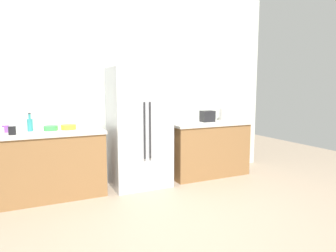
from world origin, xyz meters
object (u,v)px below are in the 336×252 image
object	(u,v)px
cup_b	(0,132)
bowl_a	(69,127)
rice_cooker	(226,112)
bottle_a	(30,124)
toaster	(207,116)
cup_c	(6,129)
refrigerator	(139,128)
bowl_b	(51,128)
cup_a	(12,131)

from	to	relation	value
cup_b	bowl_a	xyz separation A→B (m)	(0.80, 0.21, -0.01)
rice_cooker	bottle_a	xyz separation A→B (m)	(-3.05, 0.08, -0.07)
toaster	rice_cooker	size ratio (longest dim) A/B	0.67
toaster	cup_c	world-z (taller)	toaster
toaster	rice_cooker	xyz separation A→B (m)	(0.36, -0.01, 0.06)
rice_cooker	cup_b	xyz separation A→B (m)	(-3.37, -0.18, -0.11)
refrigerator	bowl_b	xyz separation A→B (m)	(-1.20, 0.12, 0.05)
cup_b	rice_cooker	bearing A→B (deg)	3.00
rice_cooker	cup_a	xyz separation A→B (m)	(-3.25, -0.16, -0.11)
refrigerator	toaster	world-z (taller)	refrigerator
bowl_a	cup_b	bearing A→B (deg)	-164.95
cup_a	bowl_a	size ratio (longest dim) A/B	0.52
cup_c	refrigerator	bearing A→B (deg)	-6.18
cup_a	bottle_a	bearing A→B (deg)	49.32
cup_b	bowl_b	size ratio (longest dim) A/B	0.53
cup_c	bottle_a	bearing A→B (deg)	-4.25
bottle_a	cup_a	distance (m)	0.31
toaster	cup_b	world-z (taller)	toaster
cup_a	bowl_a	bearing A→B (deg)	16.02
toaster	bowl_a	xyz separation A→B (m)	(-2.21, 0.03, -0.06)
rice_cooker	bowl_a	bearing A→B (deg)	179.15
rice_cooker	bowl_b	distance (m)	2.80
refrigerator	toaster	xyz separation A→B (m)	(1.24, 0.10, 0.11)
cup_b	bowl_b	world-z (taller)	cup_b
refrigerator	rice_cooker	bearing A→B (deg)	3.15
toaster	cup_c	bearing A→B (deg)	178.32
cup_b	bowl_a	bearing A→B (deg)	15.05
rice_cooker	bowl_a	world-z (taller)	rice_cooker
toaster	cup_b	size ratio (longest dim) A/B	2.27
refrigerator	cup_a	xyz separation A→B (m)	(-1.65, -0.07, 0.07)
cup_c	cup_a	bearing A→B (deg)	-72.42
rice_cooker	cup_c	world-z (taller)	rice_cooker
rice_cooker	cup_c	bearing A→B (deg)	178.29
bowl_a	bowl_b	bearing A→B (deg)	-178.31
toaster	cup_b	xyz separation A→B (m)	(-3.01, -0.19, -0.05)
cup_b	bowl_a	distance (m)	0.83
cup_b	refrigerator	bearing A→B (deg)	2.86
refrigerator	toaster	size ratio (longest dim) A/B	8.05
rice_cooker	toaster	bearing A→B (deg)	178.02
cup_b	bowl_a	world-z (taller)	cup_b
bowl_a	rice_cooker	bearing A→B (deg)	-0.85
rice_cooker	cup_b	size ratio (longest dim) A/B	3.37
rice_cooker	cup_a	size ratio (longest dim) A/B	3.10
cup_a	cup_c	size ratio (longest dim) A/B	1.16
bottle_a	cup_a	size ratio (longest dim) A/B	2.35
bottle_a	cup_c	distance (m)	0.29
refrigerator	bowl_b	distance (m)	1.21
refrigerator	bowl_a	xyz separation A→B (m)	(-0.97, 0.13, 0.05)
rice_cooker	cup_b	distance (m)	3.38
toaster	cup_c	distance (m)	2.97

